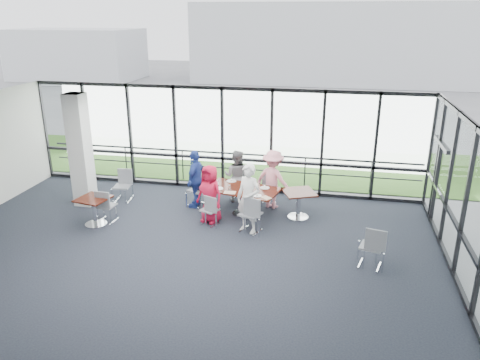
% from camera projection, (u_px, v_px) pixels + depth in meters
% --- Properties ---
extents(floor, '(12.00, 10.00, 0.02)m').
position_uv_depth(floor, '(169.00, 269.00, 10.14)').
color(floor, black).
rests_on(floor, ground).
extents(ceiling, '(12.00, 10.00, 0.04)m').
position_uv_depth(ceiling, '(160.00, 124.00, 9.06)').
color(ceiling, white).
rests_on(ceiling, ground).
extents(curtain_wall_back, '(12.00, 0.10, 3.20)m').
position_uv_depth(curtain_wall_back, '(222.00, 139.00, 14.21)').
color(curtain_wall_back, white).
rests_on(curtain_wall_back, ground).
extents(curtain_wall_right, '(0.10, 10.00, 3.20)m').
position_uv_depth(curtain_wall_right, '(479.00, 226.00, 8.45)').
color(curtain_wall_right, white).
rests_on(curtain_wall_right, ground).
extents(exit_door, '(0.12, 1.60, 2.10)m').
position_uv_depth(exit_door, '(436.00, 184.00, 12.09)').
color(exit_door, black).
rests_on(exit_door, ground).
extents(structural_column, '(0.50, 0.50, 3.20)m').
position_uv_depth(structural_column, '(80.00, 151.00, 13.05)').
color(structural_column, silver).
rests_on(structural_column, ground).
extents(apron, '(80.00, 70.00, 0.02)m').
position_uv_depth(apron, '(252.00, 147.00, 19.36)').
color(apron, slate).
rests_on(apron, ground).
extents(grass_strip, '(80.00, 5.00, 0.01)m').
position_uv_depth(grass_strip, '(242.00, 161.00, 17.51)').
color(grass_strip, '#335F1D').
rests_on(grass_strip, ground).
extents(hangar_main, '(24.00, 10.00, 6.00)m').
position_uv_depth(hangar_main, '(349.00, 42.00, 37.86)').
color(hangar_main, silver).
rests_on(hangar_main, ground).
extents(hangar_aux, '(10.00, 6.00, 4.00)m').
position_uv_depth(hangar_aux, '(77.00, 54.00, 38.71)').
color(hangar_aux, silver).
rests_on(hangar_aux, ground).
extents(guard_rail, '(12.00, 0.06, 0.06)m').
position_uv_depth(guard_rail, '(227.00, 168.00, 15.13)').
color(guard_rail, '#2D2D33').
rests_on(guard_rail, ground).
extents(main_table, '(2.16, 1.51, 0.75)m').
position_uv_depth(main_table, '(242.00, 193.00, 12.68)').
color(main_table, '#33120B').
rests_on(main_table, ground).
extents(side_table_left, '(0.89, 0.89, 0.75)m').
position_uv_depth(side_table_left, '(94.00, 203.00, 12.04)').
color(side_table_left, '#33120B').
rests_on(side_table_left, ground).
extents(side_table_right, '(1.05, 1.05, 0.75)m').
position_uv_depth(side_table_right, '(299.00, 196.00, 12.46)').
color(side_table_right, '#33120B').
rests_on(side_table_right, ground).
extents(diner_near_left, '(0.89, 0.75, 1.56)m').
position_uv_depth(diner_near_left, '(210.00, 194.00, 12.18)').
color(diner_near_left, red).
rests_on(diner_near_left, ground).
extents(diner_near_right, '(0.78, 0.69, 1.78)m').
position_uv_depth(diner_near_right, '(249.00, 199.00, 11.58)').
color(diner_near_right, white).
rests_on(diner_near_right, ground).
extents(diner_far_left, '(0.79, 0.53, 1.54)m').
position_uv_depth(diner_far_left, '(237.00, 176.00, 13.53)').
color(diner_far_left, slate).
rests_on(diner_far_left, ground).
extents(diner_far_right, '(1.21, 0.93, 1.67)m').
position_uv_depth(diner_far_right, '(273.00, 179.00, 13.08)').
color(diner_far_right, pink).
rests_on(diner_far_right, ground).
extents(diner_end, '(0.66, 1.03, 1.66)m').
position_uv_depth(diner_end, '(196.00, 179.00, 13.13)').
color(diner_end, '#253D91').
rests_on(diner_end, ground).
extents(chair_main_nl, '(0.53, 0.53, 0.82)m').
position_uv_depth(chair_main_nl, '(210.00, 210.00, 12.12)').
color(chair_main_nl, gray).
rests_on(chair_main_nl, ground).
extents(chair_main_nr, '(0.60, 0.60, 0.97)m').
position_uv_depth(chair_main_nr, '(251.00, 214.00, 11.69)').
color(chair_main_nr, gray).
rests_on(chair_main_nr, ground).
extents(chair_main_fl, '(0.59, 0.59, 0.90)m').
position_uv_depth(chair_main_fl, '(241.00, 185.00, 13.77)').
color(chair_main_fl, gray).
rests_on(chair_main_fl, ground).
extents(chair_main_fr, '(0.45, 0.45, 0.87)m').
position_uv_depth(chair_main_fr, '(268.00, 191.00, 13.35)').
color(chair_main_fr, gray).
rests_on(chair_main_fr, ground).
extents(chair_main_end, '(0.60, 0.60, 0.92)m').
position_uv_depth(chair_main_end, '(198.00, 190.00, 13.33)').
color(chair_main_end, gray).
rests_on(chair_main_end, ground).
extents(chair_spare_la, '(0.46, 0.46, 0.89)m').
position_uv_depth(chair_spare_la, '(106.00, 206.00, 12.29)').
color(chair_spare_la, gray).
rests_on(chair_spare_la, ground).
extents(chair_spare_lb, '(0.51, 0.51, 0.91)m').
position_uv_depth(chair_spare_lb, '(122.00, 186.00, 13.62)').
color(chair_spare_lb, gray).
rests_on(chair_spare_lb, ground).
extents(chair_spare_r, '(0.56, 0.56, 0.95)m').
position_uv_depth(chair_spare_r, '(371.00, 247.00, 10.08)').
color(chair_spare_r, gray).
rests_on(chair_spare_r, ground).
extents(plate_nl, '(0.28, 0.28, 0.01)m').
position_uv_depth(plate_nl, '(218.00, 188.00, 12.62)').
color(plate_nl, white).
rests_on(plate_nl, main_table).
extents(plate_nr, '(0.25, 0.25, 0.01)m').
position_uv_depth(plate_nr, '(257.00, 196.00, 12.12)').
color(plate_nr, white).
rests_on(plate_nr, main_table).
extents(plate_fl, '(0.27, 0.27, 0.01)m').
position_uv_depth(plate_fl, '(231.00, 181.00, 13.18)').
color(plate_fl, white).
rests_on(plate_fl, main_table).
extents(plate_fr, '(0.25, 0.25, 0.01)m').
position_uv_depth(plate_fr, '(265.00, 188.00, 12.67)').
color(plate_fr, white).
rests_on(plate_fr, main_table).
extents(plate_end, '(0.27, 0.27, 0.01)m').
position_uv_depth(plate_end, '(213.00, 184.00, 12.96)').
color(plate_end, white).
rests_on(plate_end, main_table).
extents(tumbler_a, '(0.07, 0.07, 0.13)m').
position_uv_depth(tumbler_a, '(229.00, 188.00, 12.52)').
color(tumbler_a, white).
rests_on(tumbler_a, main_table).
extents(tumbler_b, '(0.06, 0.06, 0.13)m').
position_uv_depth(tumbler_b, '(250.00, 190.00, 12.35)').
color(tumbler_b, white).
rests_on(tumbler_b, main_table).
extents(tumbler_c, '(0.08, 0.08, 0.15)m').
position_uv_depth(tumbler_c, '(246.00, 184.00, 12.76)').
color(tumbler_c, white).
rests_on(tumbler_c, main_table).
extents(tumbler_d, '(0.07, 0.07, 0.14)m').
position_uv_depth(tumbler_d, '(217.00, 184.00, 12.80)').
color(tumbler_d, white).
rests_on(tumbler_d, main_table).
extents(menu_a, '(0.33, 0.24, 0.00)m').
position_uv_depth(menu_a, '(230.00, 192.00, 12.36)').
color(menu_a, silver).
rests_on(menu_a, main_table).
extents(menu_b, '(0.33, 0.32, 0.00)m').
position_uv_depth(menu_b, '(266.00, 198.00, 12.01)').
color(menu_b, silver).
rests_on(menu_b, main_table).
extents(menu_c, '(0.31, 0.22, 0.00)m').
position_uv_depth(menu_c, '(253.00, 184.00, 12.96)').
color(menu_c, silver).
rests_on(menu_c, main_table).
extents(condiment_caddy, '(0.10, 0.07, 0.04)m').
position_uv_depth(condiment_caddy, '(246.00, 187.00, 12.67)').
color(condiment_caddy, black).
rests_on(condiment_caddy, main_table).
extents(ketchup_bottle, '(0.06, 0.06, 0.18)m').
position_uv_depth(ketchup_bottle, '(242.00, 185.00, 12.65)').
color(ketchup_bottle, '#931600').
rests_on(ketchup_bottle, main_table).
extents(green_bottle, '(0.05, 0.05, 0.20)m').
position_uv_depth(green_bottle, '(247.00, 185.00, 12.57)').
color(green_bottle, '#257835').
rests_on(green_bottle, main_table).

